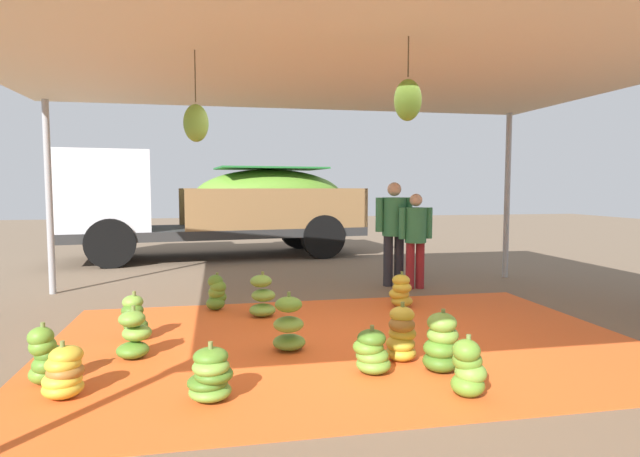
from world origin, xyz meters
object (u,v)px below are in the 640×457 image
object	(u,v)px
banana_bunch_5	(262,297)
banana_bunch_11	(217,293)
banana_bunch_0	(371,353)
banana_bunch_6	(401,292)
banana_bunch_2	(468,369)
banana_bunch_4	(210,376)
banana_bunch_1	(441,344)
banana_bunch_7	(401,335)
worker_0	(394,226)
cargo_truck_main	(212,203)
banana_bunch_12	(134,336)
banana_bunch_3	(134,319)
worker_1	(416,233)
banana_bunch_9	(45,357)
banana_bunch_10	(289,326)
banana_bunch_8	(64,373)

from	to	relation	value
banana_bunch_5	banana_bunch_11	bearing A→B (deg)	140.59
banana_bunch_0	banana_bunch_5	xyz separation A→B (m)	(-0.76, 2.21, 0.06)
banana_bunch_6	banana_bunch_2	bearing A→B (deg)	-100.17
banana_bunch_4	banana_bunch_6	bearing A→B (deg)	46.83
banana_bunch_1	banana_bunch_11	size ratio (longest dim) A/B	1.13
banana_bunch_7	worker_0	size ratio (longest dim) A/B	0.32
banana_bunch_4	banana_bunch_7	size ratio (longest dim) A/B	0.83
banana_bunch_1	cargo_truck_main	bearing A→B (deg)	104.07
banana_bunch_2	cargo_truck_main	xyz separation A→B (m)	(-2.02, 8.67, 1.05)
banana_bunch_12	banana_bunch_2	bearing A→B (deg)	-28.57
banana_bunch_2	banana_bunch_3	world-z (taller)	banana_bunch_3
banana_bunch_5	worker_1	size ratio (longest dim) A/B	0.37
banana_bunch_3	worker_0	world-z (taller)	worker_0
banana_bunch_11	worker_1	xyz separation A→B (m)	(3.13, 0.89, 0.66)
banana_bunch_0	banana_bunch_9	xyz separation A→B (m)	(-2.71, 0.28, 0.05)
banana_bunch_5	cargo_truck_main	bearing A→B (deg)	96.47
worker_1	banana_bunch_3	bearing A→B (deg)	-151.99
banana_bunch_0	banana_bunch_1	distance (m)	0.62
banana_bunch_1	banana_bunch_7	size ratio (longest dim) A/B	1.01
banana_bunch_0	cargo_truck_main	world-z (taller)	cargo_truck_main
banana_bunch_4	banana_bunch_12	size ratio (longest dim) A/B	0.92
banana_bunch_7	banana_bunch_10	xyz separation A→B (m)	(-1.00, 0.49, 0.01)
banana_bunch_1	cargo_truck_main	xyz separation A→B (m)	(-2.04, 8.13, 1.02)
cargo_truck_main	banana_bunch_7	bearing A→B (deg)	-77.02
banana_bunch_7	worker_0	bearing A→B (deg)	71.91
banana_bunch_4	banana_bunch_6	size ratio (longest dim) A/B	0.94
banana_bunch_8	banana_bunch_11	bearing A→B (deg)	66.78
banana_bunch_3	banana_bunch_9	distance (m)	1.28
banana_bunch_8	banana_bunch_3	bearing A→B (deg)	78.40
worker_0	banana_bunch_12	bearing A→B (deg)	-140.40
banana_bunch_1	banana_bunch_10	xyz separation A→B (m)	(-1.24, 0.83, 0.00)
banana_bunch_5	banana_bunch_9	xyz separation A→B (m)	(-1.95, -1.93, -0.01)
banana_bunch_5	banana_bunch_6	size ratio (longest dim) A/B	1.16
banana_bunch_6	banana_bunch_8	distance (m)	4.32
banana_bunch_7	banana_bunch_9	size ratio (longest dim) A/B	1.06
banana_bunch_8	worker_1	bearing A→B (deg)	39.99
cargo_truck_main	banana_bunch_12	bearing A→B (deg)	-95.36
banana_bunch_12	banana_bunch_1	bearing A→B (deg)	-18.71
banana_bunch_0	banana_bunch_1	size ratio (longest dim) A/B	0.81
banana_bunch_3	banana_bunch_4	world-z (taller)	banana_bunch_3
banana_bunch_0	banana_bunch_3	xyz separation A→B (m)	(-2.18, 1.44, 0.04)
banana_bunch_0	banana_bunch_4	distance (m)	1.41
banana_bunch_10	banana_bunch_12	size ratio (longest dim) A/B	1.19
banana_bunch_9	worker_1	size ratio (longest dim) A/B	0.34
banana_bunch_6	banana_bunch_10	size ratio (longest dim) A/B	0.82
banana_bunch_3	worker_1	xyz separation A→B (m)	(3.99, 2.12, 0.66)
banana_bunch_4	banana_bunch_8	distance (m)	1.15
banana_bunch_7	banana_bunch_10	size ratio (longest dim) A/B	0.93
banana_bunch_1	banana_bunch_2	bearing A→B (deg)	-92.35
banana_bunch_12	worker_0	size ratio (longest dim) A/B	0.29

